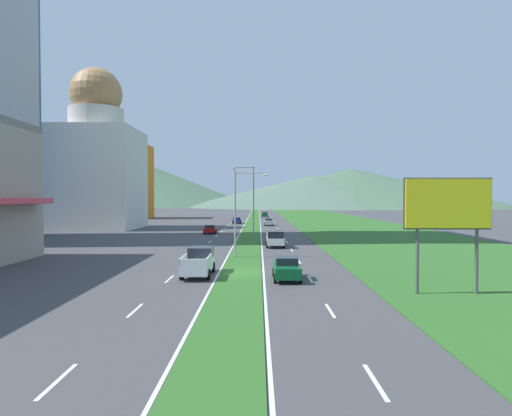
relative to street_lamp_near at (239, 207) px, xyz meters
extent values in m
plane|color=#424244|center=(0.53, -8.74, -4.97)|extent=(600.00, 600.00, 0.00)
cube|color=#2D6023|center=(0.53, 51.26, -4.94)|extent=(3.20, 240.00, 0.06)
cube|color=#2D6023|center=(21.13, 51.26, -4.94)|extent=(24.00, 240.00, 0.06)
cube|color=silver|center=(-4.57, -28.74, -4.96)|extent=(0.16, 2.80, 0.01)
cube|color=silver|center=(-4.57, -20.02, -4.96)|extent=(0.16, 2.80, 0.01)
cube|color=silver|center=(-4.57, -11.31, -4.96)|extent=(0.16, 2.80, 0.01)
cube|color=silver|center=(-4.57, -2.59, -4.96)|extent=(0.16, 2.80, 0.01)
cube|color=silver|center=(-4.57, 6.13, -4.96)|extent=(0.16, 2.80, 0.01)
cube|color=silver|center=(-4.57, 14.84, -4.96)|extent=(0.16, 2.80, 0.01)
cube|color=silver|center=(-4.57, 23.56, -4.96)|extent=(0.16, 2.80, 0.01)
cube|color=silver|center=(-4.57, 32.27, -4.96)|extent=(0.16, 2.80, 0.01)
cube|color=silver|center=(-4.57, 40.99, -4.96)|extent=(0.16, 2.80, 0.01)
cube|color=silver|center=(-4.57, 49.71, -4.96)|extent=(0.16, 2.80, 0.01)
cube|color=silver|center=(-4.57, 58.42, -4.96)|extent=(0.16, 2.80, 0.01)
cube|color=silver|center=(-4.57, 67.14, -4.96)|extent=(0.16, 2.80, 0.01)
cube|color=silver|center=(-4.57, 75.85, -4.96)|extent=(0.16, 2.80, 0.01)
cube|color=silver|center=(-4.57, 84.57, -4.96)|extent=(0.16, 2.80, 0.01)
cube|color=silver|center=(-4.57, 93.28, -4.96)|extent=(0.16, 2.80, 0.01)
cube|color=silver|center=(-4.57, 102.00, -4.96)|extent=(0.16, 2.80, 0.01)
cube|color=silver|center=(5.63, -28.74, -4.96)|extent=(0.16, 2.80, 0.01)
cube|color=silver|center=(5.63, -20.02, -4.96)|extent=(0.16, 2.80, 0.01)
cube|color=silver|center=(5.63, -11.31, -4.96)|extent=(0.16, 2.80, 0.01)
cube|color=silver|center=(5.63, -2.59, -4.96)|extent=(0.16, 2.80, 0.01)
cube|color=silver|center=(5.63, 6.13, -4.96)|extent=(0.16, 2.80, 0.01)
cube|color=silver|center=(5.63, 14.84, -4.96)|extent=(0.16, 2.80, 0.01)
cube|color=silver|center=(5.63, 23.56, -4.96)|extent=(0.16, 2.80, 0.01)
cube|color=silver|center=(5.63, 32.27, -4.96)|extent=(0.16, 2.80, 0.01)
cube|color=silver|center=(5.63, 40.99, -4.96)|extent=(0.16, 2.80, 0.01)
cube|color=silver|center=(5.63, 49.71, -4.96)|extent=(0.16, 2.80, 0.01)
cube|color=silver|center=(5.63, 58.42, -4.96)|extent=(0.16, 2.80, 0.01)
cube|color=silver|center=(5.63, 67.14, -4.96)|extent=(0.16, 2.80, 0.01)
cube|color=silver|center=(5.63, 75.85, -4.96)|extent=(0.16, 2.80, 0.01)
cube|color=silver|center=(5.63, 84.57, -4.96)|extent=(0.16, 2.80, 0.01)
cube|color=silver|center=(5.63, 93.28, -4.96)|extent=(0.16, 2.80, 0.01)
cube|color=silver|center=(5.63, 102.00, -4.96)|extent=(0.16, 2.80, 0.01)
cube|color=silver|center=(-1.22, 51.26, -4.96)|extent=(0.16, 240.00, 0.01)
cube|color=silver|center=(2.28, 51.26, -4.96)|extent=(0.16, 240.00, 0.01)
cube|color=silver|center=(-29.09, 40.28, 4.53)|extent=(15.51, 15.51, 19.00)
cylinder|color=beige|center=(-29.09, 40.28, 15.97)|extent=(10.16, 10.16, 3.87)
sphere|color=#B27F4C|center=(-29.09, 40.28, 20.80)|extent=(9.68, 9.68, 9.68)
cube|color=orange|center=(-35.45, 80.90, 5.50)|extent=(12.08, 12.08, 20.94)
cone|color=#47664C|center=(-99.57, 283.24, 13.89)|extent=(193.91, 193.91, 37.71)
cone|color=#516B56|center=(38.78, 245.99, 5.47)|extent=(173.30, 173.30, 20.87)
cone|color=#47664C|center=(68.04, 264.37, 8.29)|extent=(210.40, 210.40, 26.53)
cylinder|color=#99999E|center=(-0.41, 0.02, -0.73)|extent=(0.18, 0.18, 8.48)
cylinder|color=#99999E|center=(1.09, -0.05, 3.36)|extent=(3.01, 0.23, 0.10)
ellipsoid|color=silver|center=(2.59, -0.11, 3.16)|extent=(0.56, 0.28, 0.20)
cylinder|color=#99999E|center=(1.12, 25.26, 0.41)|extent=(0.18, 0.18, 10.77)
cylinder|color=#99999E|center=(-0.38, 25.24, 5.65)|extent=(2.99, 0.13, 0.10)
ellipsoid|color=silver|center=(-1.87, 25.23, 5.45)|extent=(0.56, 0.28, 0.20)
cylinder|color=#4C4C51|center=(11.55, -16.20, -2.94)|extent=(0.20, 0.20, 4.06)
cylinder|color=#4C4C51|center=(15.15, -16.20, -2.94)|extent=(0.20, 0.20, 4.06)
cube|color=yellow|center=(13.35, -16.30, 0.57)|extent=(5.14, 0.16, 2.96)
cube|color=#4C4C51|center=(13.35, -16.18, 0.57)|extent=(5.34, 0.08, 3.16)
cube|color=#B2B2B7|center=(4.04, 49.10, -4.28)|extent=(1.77, 4.02, 0.75)
cube|color=black|center=(4.04, 49.27, -3.69)|extent=(1.52, 1.77, 0.43)
cylinder|color=black|center=(4.89, 47.86, -4.65)|extent=(0.22, 0.64, 0.64)
cylinder|color=black|center=(3.19, 47.86, -4.65)|extent=(0.22, 0.64, 0.64)
cylinder|color=black|center=(4.89, 50.35, -4.65)|extent=(0.22, 0.64, 0.64)
cylinder|color=black|center=(3.19, 50.35, -4.65)|extent=(0.22, 0.64, 0.64)
cube|color=#0C5128|center=(3.92, -11.51, -4.26)|extent=(1.81, 4.08, 0.77)
cube|color=black|center=(3.92, -11.34, -3.61)|extent=(1.56, 1.80, 0.54)
cylinder|color=black|center=(4.79, -12.77, -4.65)|extent=(0.22, 0.64, 0.64)
cylinder|color=black|center=(3.05, -12.77, -4.65)|extent=(0.22, 0.64, 0.64)
cylinder|color=black|center=(4.79, -10.24, -4.65)|extent=(0.22, 0.64, 0.64)
cylinder|color=black|center=(3.05, -10.24, -4.65)|extent=(0.22, 0.64, 0.64)
cube|color=maroon|center=(-6.05, 28.67, -4.31)|extent=(1.85, 4.01, 0.68)
cube|color=black|center=(-6.05, 28.51, -3.75)|extent=(1.59, 1.76, 0.44)
cylinder|color=black|center=(-6.94, 29.91, -4.65)|extent=(0.22, 0.64, 0.64)
cylinder|color=black|center=(-5.17, 29.91, -4.65)|extent=(0.22, 0.64, 0.64)
cylinder|color=black|center=(-6.94, 27.42, -4.65)|extent=(0.22, 0.64, 0.64)
cylinder|color=black|center=(-5.17, 27.42, -4.65)|extent=(0.22, 0.64, 0.64)
cube|color=navy|center=(-3.06, 56.09, -4.29)|extent=(1.74, 4.22, 0.71)
cube|color=black|center=(-3.06, 55.92, -3.72)|extent=(1.49, 1.86, 0.42)
cylinder|color=black|center=(-3.90, 57.40, -4.65)|extent=(0.22, 0.64, 0.64)
cylinder|color=black|center=(-2.23, 57.40, -4.65)|extent=(0.22, 0.64, 0.64)
cylinder|color=black|center=(-3.90, 54.78, -4.65)|extent=(0.22, 0.64, 0.64)
cylinder|color=black|center=(-2.23, 54.78, -4.65)|extent=(0.22, 0.64, 0.64)
cube|color=#0C5128|center=(3.80, 89.39, -4.31)|extent=(1.80, 4.52, 0.69)
cube|color=black|center=(3.80, 89.57, -3.72)|extent=(1.55, 1.99, 0.49)
cylinder|color=black|center=(4.66, 87.99, -4.65)|extent=(0.22, 0.64, 0.64)
cylinder|color=black|center=(2.94, 87.99, -4.65)|extent=(0.22, 0.64, 0.64)
cylinder|color=black|center=(4.66, 90.80, -4.65)|extent=(0.22, 0.64, 0.64)
cylinder|color=black|center=(2.94, 90.80, -4.65)|extent=(0.22, 0.64, 0.64)
cube|color=silver|center=(3.88, 9.52, -4.17)|extent=(2.00, 5.40, 0.80)
cube|color=black|center=(3.88, 7.92, -3.37)|extent=(1.84, 2.00, 0.80)
cube|color=silver|center=(4.82, 10.62, -3.55)|extent=(0.10, 3.20, 0.44)
cube|color=silver|center=(2.94, 10.62, -3.55)|extent=(0.10, 3.20, 0.44)
cube|color=silver|center=(3.88, 12.17, -3.55)|extent=(1.84, 0.10, 0.44)
cylinder|color=black|center=(4.84, 7.90, -4.57)|extent=(0.26, 0.80, 0.80)
cylinder|color=black|center=(2.92, 7.90, -4.57)|extent=(0.26, 0.80, 0.80)
cylinder|color=black|center=(4.84, 11.14, -4.57)|extent=(0.26, 0.80, 0.80)
cylinder|color=black|center=(2.92, 11.14, -4.57)|extent=(0.26, 0.80, 0.80)
cube|color=silver|center=(-2.67, -9.99, -4.17)|extent=(2.00, 5.40, 0.80)
cube|color=black|center=(-2.67, -8.39, -3.37)|extent=(1.84, 2.00, 0.80)
cube|color=silver|center=(-3.61, -11.09, -3.55)|extent=(0.10, 3.20, 0.44)
cube|color=silver|center=(-1.73, -11.09, -3.55)|extent=(0.10, 3.20, 0.44)
cube|color=silver|center=(-2.67, -12.64, -3.55)|extent=(1.84, 0.10, 0.44)
cylinder|color=black|center=(-3.63, -8.37, -4.57)|extent=(0.26, 0.80, 0.80)
cylinder|color=black|center=(-1.71, -8.37, -4.57)|extent=(0.26, 0.80, 0.80)
cylinder|color=black|center=(-3.63, -11.61, -4.57)|extent=(0.26, 0.80, 0.80)
cylinder|color=black|center=(-1.71, -11.61, -4.57)|extent=(0.26, 0.80, 0.80)
camera|label=1|loc=(1.90, -42.46, 0.92)|focal=30.37mm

